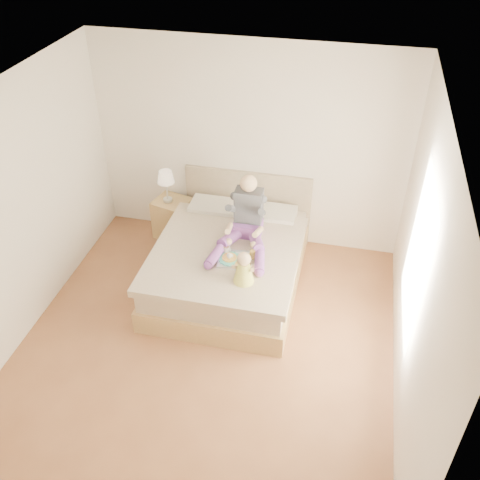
% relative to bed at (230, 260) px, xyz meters
% --- Properties ---
extents(room, '(4.02, 4.22, 2.71)m').
position_rel_bed_xyz_m(room, '(0.08, -1.08, 1.19)').
color(room, brown).
rests_on(room, ground).
extents(bed, '(1.70, 2.18, 1.00)m').
position_rel_bed_xyz_m(bed, '(0.00, 0.00, 0.00)').
color(bed, '#A5834D').
rests_on(bed, ground).
extents(nightstand, '(0.54, 0.51, 0.56)m').
position_rel_bed_xyz_m(nightstand, '(-1.00, 0.77, -0.04)').
color(nightstand, '#A5834D').
rests_on(nightstand, ground).
extents(lamp, '(0.22, 0.22, 0.45)m').
position_rel_bed_xyz_m(lamp, '(-1.05, 0.75, 0.59)').
color(lamp, silver).
rests_on(lamp, nightstand).
extents(adult, '(0.69, 0.96, 0.81)m').
position_rel_bed_xyz_m(adult, '(0.17, 0.07, 0.53)').
color(adult, '#70388C').
rests_on(adult, bed).
extents(tray, '(0.46, 0.38, 0.12)m').
position_rel_bed_xyz_m(tray, '(0.17, -0.35, 0.32)').
color(tray, silver).
rests_on(tray, bed).
extents(baby, '(0.25, 0.34, 0.38)m').
position_rel_bed_xyz_m(baby, '(0.32, -0.67, 0.45)').
color(baby, '#D6D543').
rests_on(baby, bed).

